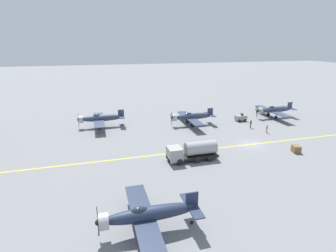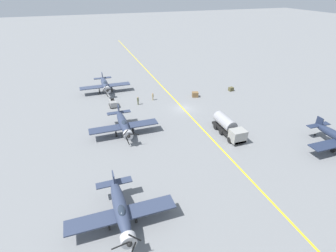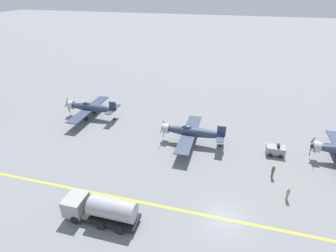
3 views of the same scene
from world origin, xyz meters
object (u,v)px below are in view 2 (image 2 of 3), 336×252
object	(u,v)px
ground_crew_inspecting	(153,96)
supply_crate_mid_lane	(195,94)
airplane_far_right	(121,210)
supply_crate_by_tanker	(231,89)
airplane_mid_right	(123,124)
airplane_near_right	(105,84)
ground_crew_walking	(138,100)
tow_tractor	(113,103)
fuel_tanker	(229,127)

from	to	relation	value
ground_crew_inspecting	supply_crate_mid_lane	world-z (taller)	ground_crew_inspecting
airplane_far_right	supply_crate_by_tanker	size ratio (longest dim) A/B	10.83
airplane_mid_right	airplane_near_right	xyz separation A→B (m)	(0.39, -21.73, 0.00)
supply_crate_by_tanker	supply_crate_mid_lane	distance (m)	10.13
airplane_far_right	ground_crew_walking	distance (m)	32.70
airplane_far_right	tow_tractor	bearing A→B (deg)	-114.62
ground_crew_walking	ground_crew_inspecting	world-z (taller)	ground_crew_walking
airplane_far_right	fuel_tanker	world-z (taller)	airplane_far_right
tow_tractor	supply_crate_by_tanker	bearing A→B (deg)	179.47
airplane_far_right	airplane_mid_right	bearing A→B (deg)	-119.13
airplane_mid_right	supply_crate_by_tanker	size ratio (longest dim) A/B	10.83
airplane_mid_right	ground_crew_inspecting	bearing A→B (deg)	-120.61
airplane_near_right	supply_crate_mid_lane	bearing A→B (deg)	169.04
airplane_near_right	supply_crate_by_tanker	size ratio (longest dim) A/B	10.83
airplane_mid_right	supply_crate_mid_lane	xyz separation A→B (m)	(-19.21, -11.62, -1.43)
supply_crate_by_tanker	supply_crate_mid_lane	world-z (taller)	supply_crate_mid_lane
airplane_near_right	fuel_tanker	world-z (taller)	airplane_near_right
ground_crew_inspecting	airplane_far_right	bearing A→B (deg)	67.94
tow_tractor	ground_crew_walking	xyz separation A→B (m)	(-5.41, 0.81, 0.22)
airplane_far_right	ground_crew_inspecting	distance (m)	35.24
supply_crate_by_tanker	ground_crew_walking	bearing A→B (deg)	1.29
airplane_far_right	airplane_near_right	distance (m)	41.49
airplane_near_right	airplane_mid_right	bearing A→B (deg)	107.36
fuel_tanker	supply_crate_by_tanker	xyz separation A→B (m)	(-11.89, -18.59, -1.05)
tow_tractor	ground_crew_walking	world-z (taller)	ground_crew_walking
fuel_tanker	ground_crew_walking	distance (m)	21.71
ground_crew_inspecting	supply_crate_mid_lane	size ratio (longest dim) A/B	1.24
airplane_near_right	ground_crew_walking	bearing A→B (deg)	136.24
ground_crew_inspecting	fuel_tanker	bearing A→B (deg)	112.98
ground_crew_walking	supply_crate_mid_lane	distance (m)	13.83
fuel_tanker	ground_crew_inspecting	size ratio (longest dim) A/B	4.59
ground_crew_walking	ground_crew_inspecting	xyz separation A→B (m)	(-3.81, -1.35, -0.06)
supply_crate_by_tanker	supply_crate_mid_lane	size ratio (longest dim) A/B	0.79
airplane_mid_right	ground_crew_inspecting	xyz separation A→B (m)	(-9.19, -13.04, -1.06)
fuel_tanker	ground_crew_inspecting	bearing A→B (deg)	-67.02
supply_crate_mid_lane	airplane_near_right	bearing A→B (deg)	-27.28
ground_crew_walking	supply_crate_mid_lane	bearing A→B (deg)	179.70
fuel_tanker	supply_crate_by_tanker	size ratio (longest dim) A/B	7.22
airplane_far_right	airplane_near_right	world-z (taller)	same
airplane_near_right	supply_crate_by_tanker	xyz separation A→B (m)	(-29.71, 9.50, -1.55)
airplane_near_right	fuel_tanker	distance (m)	33.27
tow_tractor	supply_crate_mid_lane	world-z (taller)	tow_tractor
airplane_mid_right	supply_crate_by_tanker	distance (m)	31.80
ground_crew_inspecting	supply_crate_by_tanker	distance (m)	20.14
airplane_far_right	airplane_mid_right	xyz separation A→B (m)	(-4.04, -19.60, 0.00)
airplane_near_right	ground_crew_inspecting	size ratio (longest dim) A/B	6.89
airplane_mid_right	ground_crew_walking	world-z (taller)	airplane_mid_right
supply_crate_mid_lane	airplane_far_right	bearing A→B (deg)	53.33
airplane_mid_right	ground_crew_walking	xyz separation A→B (m)	(-5.38, -11.69, -1.00)
airplane_mid_right	fuel_tanker	size ratio (longest dim) A/B	1.50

